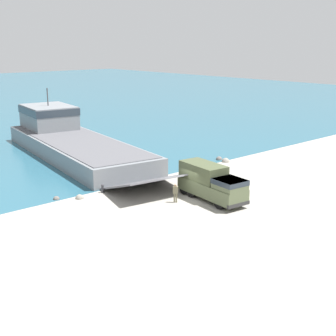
{
  "coord_description": "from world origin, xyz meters",
  "views": [
    {
      "loc": [
        -27.06,
        -29.5,
        13.7
      ],
      "look_at": [
        1.9,
        3.7,
        1.86
      ],
      "focal_mm": 50.0,
      "sensor_mm": 36.0,
      "label": 1
    }
  ],
  "objects_px": {
    "soldier_on_ramp": "(175,192)",
    "mooring_bollard": "(103,188)",
    "landing_craft": "(69,138)",
    "military_truck": "(211,182)"
  },
  "relations": [
    {
      "from": "landing_craft",
      "to": "soldier_on_ramp",
      "type": "xyz_separation_m",
      "value": [
        -2.77,
        -23.45,
        -0.86
      ]
    },
    {
      "from": "landing_craft",
      "to": "military_truck",
      "type": "bearing_deg",
      "value": -81.67
    },
    {
      "from": "landing_craft",
      "to": "soldier_on_ramp",
      "type": "height_order",
      "value": "landing_craft"
    },
    {
      "from": "soldier_on_ramp",
      "to": "landing_craft",
      "type": "bearing_deg",
      "value": 41.21
    },
    {
      "from": "military_truck",
      "to": "mooring_bollard",
      "type": "height_order",
      "value": "military_truck"
    },
    {
      "from": "landing_craft",
      "to": "soldier_on_ramp",
      "type": "distance_m",
      "value": 23.63
    },
    {
      "from": "soldier_on_ramp",
      "to": "mooring_bollard",
      "type": "bearing_deg",
      "value": 74.76
    },
    {
      "from": "military_truck",
      "to": "soldier_on_ramp",
      "type": "relative_size",
      "value": 4.34
    },
    {
      "from": "military_truck",
      "to": "mooring_bollard",
      "type": "xyz_separation_m",
      "value": [
        -6.25,
        8.11,
        -1.14
      ]
    },
    {
      "from": "military_truck",
      "to": "mooring_bollard",
      "type": "distance_m",
      "value": 10.3
    }
  ]
}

